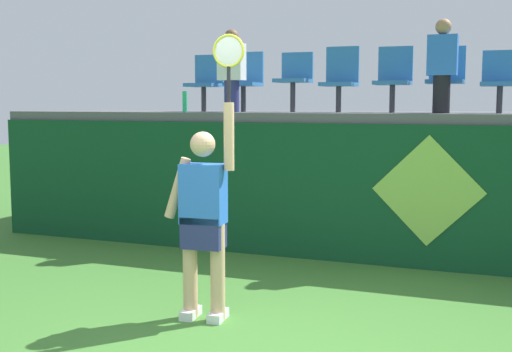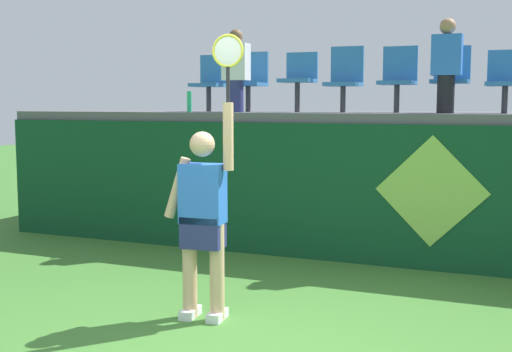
{
  "view_description": "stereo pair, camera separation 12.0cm",
  "coord_description": "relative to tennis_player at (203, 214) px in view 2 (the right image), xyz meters",
  "views": [
    {
      "loc": [
        1.86,
        -4.37,
        1.91
      ],
      "look_at": [
        -0.33,
        1.18,
        1.25
      ],
      "focal_mm": 46.56,
      "sensor_mm": 36.0,
      "label": 1
    },
    {
      "loc": [
        1.97,
        -4.33,
        1.91
      ],
      "look_at": [
        -0.33,
        1.18,
        1.25
      ],
      "focal_mm": 46.56,
      "sensor_mm": 36.0,
      "label": 2
    }
  ],
  "objects": [
    {
      "name": "court_back_wall",
      "position": [
        0.66,
        2.6,
        -0.11
      ],
      "size": [
        10.08,
        0.2,
        1.67
      ],
      "primitive_type": "cube",
      "color": "#0F4223",
      "rests_on": "ground_plane"
    },
    {
      "name": "spectator_0",
      "position": [
        1.66,
        2.97,
        1.42
      ],
      "size": [
        0.34,
        0.2,
        1.1
      ],
      "color": "black",
      "rests_on": "spectator_platform"
    },
    {
      "name": "stadium_chair_3",
      "position": [
        0.32,
        3.44,
        1.31
      ],
      "size": [
        0.44,
        0.42,
        0.86
      ],
      "color": "#38383D",
      "rests_on": "spectator_platform"
    },
    {
      "name": "stadium_chair_6",
      "position": [
        2.3,
        3.43,
        1.26
      ],
      "size": [
        0.44,
        0.42,
        0.76
      ],
      "color": "#38383D",
      "rests_on": "spectator_platform"
    },
    {
      "name": "stadium_chair_4",
      "position": [
        1.02,
        3.44,
        1.31
      ],
      "size": [
        0.44,
        0.42,
        0.84
      ],
      "color": "#38383D",
      "rests_on": "spectator_platform"
    },
    {
      "name": "stadium_chair_2",
      "position": [
        -0.31,
        3.43,
        1.31
      ],
      "size": [
        0.44,
        0.42,
        0.81
      ],
      "color": "#38383D",
      "rests_on": "spectator_platform"
    },
    {
      "name": "stadium_chair_0",
      "position": [
        -1.63,
        3.43,
        1.29
      ],
      "size": [
        0.44,
        0.42,
        0.81
      ],
      "color": "#38383D",
      "rests_on": "spectator_platform"
    },
    {
      "name": "tennis_player",
      "position": [
        0.0,
        0.0,
        0.0
      ],
      "size": [
        0.75,
        0.29,
        2.48
      ],
      "color": "white",
      "rests_on": "ground_plane"
    },
    {
      "name": "spectator_platform",
      "position": [
        0.66,
        3.84,
        0.79
      ],
      "size": [
        10.08,
        2.58,
        0.12
      ],
      "primitive_type": "cube",
      "color": "#56565B",
      "rests_on": "court_back_wall"
    },
    {
      "name": "water_bottle",
      "position": [
        -1.6,
        2.71,
        0.98
      ],
      "size": [
        0.06,
        0.06,
        0.28
      ],
      "primitive_type": "cylinder",
      "color": "#26B272",
      "rests_on": "spectator_platform"
    },
    {
      "name": "stadium_chair_1",
      "position": [
        -1.03,
        3.43,
        1.3
      ],
      "size": [
        0.44,
        0.42,
        0.83
      ],
      "color": "#38383D",
      "rests_on": "spectator_platform"
    },
    {
      "name": "wall_signage_mount",
      "position": [
        1.6,
        2.49,
        -0.94
      ],
      "size": [
        1.27,
        0.01,
        1.55
      ],
      "color": "#0F4223",
      "rests_on": "ground_plane"
    },
    {
      "name": "spectator_1",
      "position": [
        -1.03,
        2.96,
        1.41
      ],
      "size": [
        0.34,
        0.2,
        1.08
      ],
      "color": "navy",
      "rests_on": "spectator_platform"
    },
    {
      "name": "stadium_chair_5",
      "position": [
        1.66,
        3.43,
        1.3
      ],
      "size": [
        0.44,
        0.42,
        0.83
      ],
      "color": "#38383D",
      "rests_on": "spectator_platform"
    }
  ]
}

